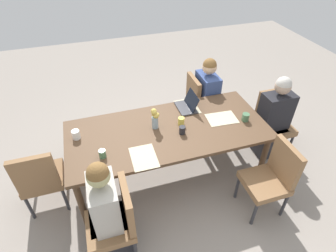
# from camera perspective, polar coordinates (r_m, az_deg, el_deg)

# --- Properties ---
(ground_plane) EXTENTS (10.00, 10.00, 0.00)m
(ground_plane) POSITION_cam_1_polar(r_m,az_deg,el_deg) (3.71, 0.00, -9.73)
(ground_plane) COLOR gray
(dining_table) EXTENTS (2.34, 1.04, 0.76)m
(dining_table) POSITION_cam_1_polar(r_m,az_deg,el_deg) (3.23, 0.00, -1.63)
(dining_table) COLOR brown
(dining_table) RESTS_ON ground_plane
(chair_far_left_near) EXTENTS (0.44, 0.44, 0.90)m
(chair_far_left_near) POSITION_cam_1_polar(r_m,az_deg,el_deg) (4.17, 6.64, 5.27)
(chair_far_left_near) COLOR olive
(chair_far_left_near) RESTS_ON ground_plane
(person_far_left_near) EXTENTS (0.36, 0.40, 1.19)m
(person_far_left_near) POSITION_cam_1_polar(r_m,az_deg,el_deg) (4.13, 7.95, 5.31)
(person_far_left_near) COLOR #2D2D33
(person_far_left_near) RESTS_ON ground_plane
(chair_head_right_left_mid) EXTENTS (0.44, 0.44, 0.90)m
(chair_head_right_left_mid) POSITION_cam_1_polar(r_m,az_deg,el_deg) (4.03, 20.95, 1.37)
(chair_head_right_left_mid) COLOR olive
(chair_head_right_left_mid) RESTS_ON ground_plane
(person_head_right_left_mid) EXTENTS (0.40, 0.36, 1.19)m
(person_head_right_left_mid) POSITION_cam_1_polar(r_m,az_deg,el_deg) (3.94, 20.93, 0.90)
(person_head_right_left_mid) COLOR #2D2D33
(person_head_right_left_mid) RESTS_ON ground_plane
(chair_near_left_far) EXTENTS (0.44, 0.44, 0.90)m
(chair_near_left_far) POSITION_cam_1_polar(r_m,az_deg,el_deg) (2.75, -10.64, -18.52)
(chair_near_left_far) COLOR olive
(chair_near_left_far) RESTS_ON ground_plane
(person_near_left_far) EXTENTS (0.36, 0.40, 1.19)m
(person_near_left_far) POSITION_cam_1_polar(r_m,az_deg,el_deg) (2.76, -12.51, -17.49)
(person_near_left_far) COLOR #2D2D33
(person_near_left_far) RESTS_ON ground_plane
(chair_near_right_near) EXTENTS (0.44, 0.44, 0.90)m
(chair_near_right_near) POSITION_cam_1_polar(r_m,az_deg,el_deg) (3.22, 20.87, -9.73)
(chair_near_right_near) COLOR olive
(chair_near_right_near) RESTS_ON ground_plane
(chair_head_left_right_mid) EXTENTS (0.44, 0.44, 0.90)m
(chair_head_left_right_mid) POSITION_cam_1_polar(r_m,az_deg,el_deg) (3.31, -25.08, -9.68)
(chair_head_left_right_mid) COLOR olive
(chair_head_left_right_mid) RESTS_ON ground_plane
(flower_vase) EXTENTS (0.09, 0.10, 0.27)m
(flower_vase) POSITION_cam_1_polar(r_m,az_deg,el_deg) (3.12, -2.73, 1.87)
(flower_vase) COLOR #8EA8B7
(flower_vase) RESTS_ON dining_table
(placemat_far_left_near) EXTENTS (0.26, 0.36, 0.00)m
(placemat_far_left_near) POSITION_cam_1_polar(r_m,az_deg,el_deg) (3.56, 4.01, 4.00)
(placemat_far_left_near) COLOR beige
(placemat_far_left_near) RESTS_ON dining_table
(placemat_head_right_left_mid) EXTENTS (0.38, 0.28, 0.00)m
(placemat_head_right_left_mid) POSITION_cam_1_polar(r_m,az_deg,el_deg) (3.41, 11.13, 1.57)
(placemat_head_right_left_mid) COLOR beige
(placemat_head_right_left_mid) RESTS_ON dining_table
(placemat_near_left_far) EXTENTS (0.26, 0.36, 0.00)m
(placemat_near_left_far) POSITION_cam_1_polar(r_m,az_deg,el_deg) (2.86, -5.07, -6.50)
(placemat_near_left_far) COLOR beige
(placemat_near_left_far) RESTS_ON dining_table
(laptop_far_left_near) EXTENTS (0.22, 0.32, 0.20)m
(laptop_far_left_near) POSITION_cam_1_polar(r_m,az_deg,el_deg) (3.52, 4.12, 4.33)
(laptop_far_left_near) COLOR #38383D
(laptop_far_left_near) RESTS_ON dining_table
(coffee_mug_near_left) EXTENTS (0.09, 0.09, 0.10)m
(coffee_mug_near_left) POSITION_cam_1_polar(r_m,az_deg,el_deg) (3.42, 15.86, 1.78)
(coffee_mug_near_left) COLOR #47704C
(coffee_mug_near_left) RESTS_ON dining_table
(coffee_mug_near_right) EXTENTS (0.08, 0.08, 0.10)m
(coffee_mug_near_right) POSITION_cam_1_polar(r_m,az_deg,el_deg) (3.23, 2.77, 1.01)
(coffee_mug_near_right) COLOR #DBC64C
(coffee_mug_near_right) RESTS_ON dining_table
(coffee_mug_centre_left) EXTENTS (0.07, 0.07, 0.09)m
(coffee_mug_centre_left) POSITION_cam_1_polar(r_m,az_deg,el_deg) (2.90, -13.51, -5.64)
(coffee_mug_centre_left) COLOR #47704C
(coffee_mug_centre_left) RESTS_ON dining_table
(coffee_mug_centre_right) EXTENTS (0.07, 0.07, 0.09)m
(coffee_mug_centre_right) POSITION_cam_1_polar(r_m,az_deg,el_deg) (3.11, 2.99, -0.85)
(coffee_mug_centre_right) COLOR #232328
(coffee_mug_centre_right) RESTS_ON dining_table
(coffee_mug_far_left) EXTENTS (0.09, 0.09, 0.10)m
(coffee_mug_far_left) POSITION_cam_1_polar(r_m,az_deg,el_deg) (3.20, -18.62, -1.70)
(coffee_mug_far_left) COLOR white
(coffee_mug_far_left) RESTS_ON dining_table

